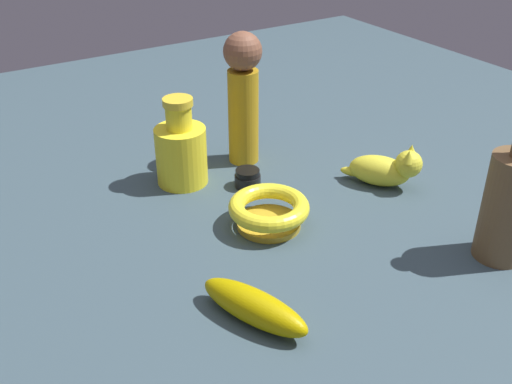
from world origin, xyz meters
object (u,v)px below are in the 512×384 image
object	(u,v)px
bottle_short	(181,151)
cat_figurine	(388,169)
bottle_tall	(509,204)
person_figure_adult	(243,93)
bowl	(269,210)
banana	(254,307)
nail_polish_jar	(248,178)

from	to	relation	value
bottle_short	cat_figurine	distance (m)	0.37
bottle_short	bottle_tall	xyz separation A→B (m)	(0.46, 0.30, 0.03)
bottle_short	bottle_tall	world-z (taller)	bottle_tall
cat_figurine	person_figure_adult	distance (m)	0.30
person_figure_adult	bottle_short	bearing A→B (deg)	-83.44
bowl	person_figure_adult	xyz separation A→B (m)	(-0.22, 0.09, 0.11)
bottle_short	bowl	bearing A→B (deg)	14.05
banana	cat_figurine	world-z (taller)	cat_figurine
banana	cat_figurine	distance (m)	0.43
bowl	nail_polish_jar	bearing A→B (deg)	163.12
cat_figurine	nail_polish_jar	bearing A→B (deg)	-121.85
banana	nail_polish_jar	bearing A→B (deg)	128.76
bottle_short	nail_polish_jar	world-z (taller)	bottle_short
bottle_short	banana	distance (m)	0.40
bottle_tall	person_figure_adult	bearing A→B (deg)	-161.42
person_figure_adult	nail_polish_jar	bearing A→B (deg)	-27.37
bottle_short	banana	size ratio (longest dim) A/B	0.99
bowl	nail_polish_jar	world-z (taller)	bowl
bottle_short	banana	xyz separation A→B (m)	(0.38, -0.09, -0.04)
bottle_short	bowl	distance (m)	0.22
bottle_short	cat_figurine	xyz separation A→B (m)	(0.21, 0.30, -0.03)
bottle_short	person_figure_adult	world-z (taller)	person_figure_adult
banana	bottle_tall	xyz separation A→B (m)	(0.07, 0.38, 0.07)
bottle_tall	nail_polish_jar	bearing A→B (deg)	-151.36
bottle_short	bowl	xyz separation A→B (m)	(0.21, 0.05, -0.03)
bottle_tall	bottle_short	bearing A→B (deg)	-146.84
bottle_short	cat_figurine	bearing A→B (deg)	55.42
bowl	bottle_tall	xyz separation A→B (m)	(0.25, 0.25, 0.06)
bottle_short	nail_polish_jar	distance (m)	0.13
bottle_tall	nail_polish_jar	distance (m)	0.44
banana	nail_polish_jar	distance (m)	0.35
banana	nail_polish_jar	size ratio (longest dim) A/B	3.44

